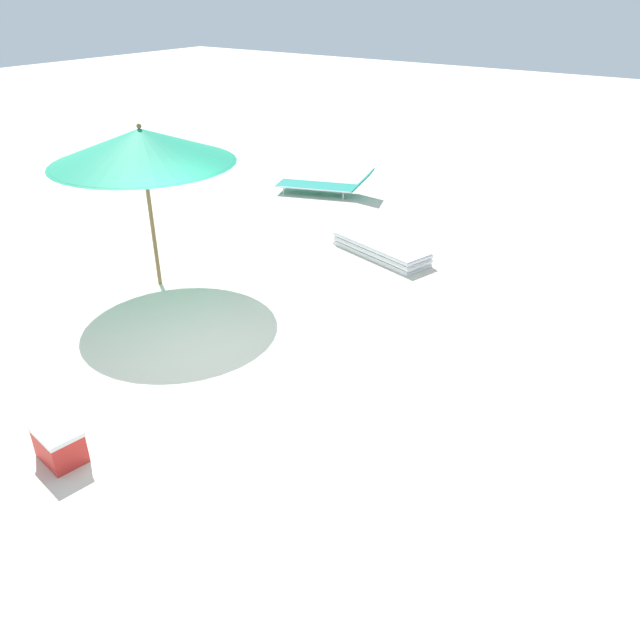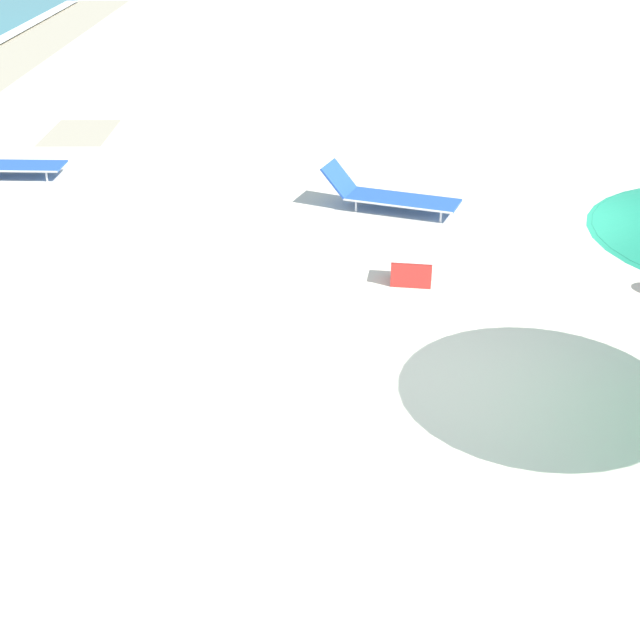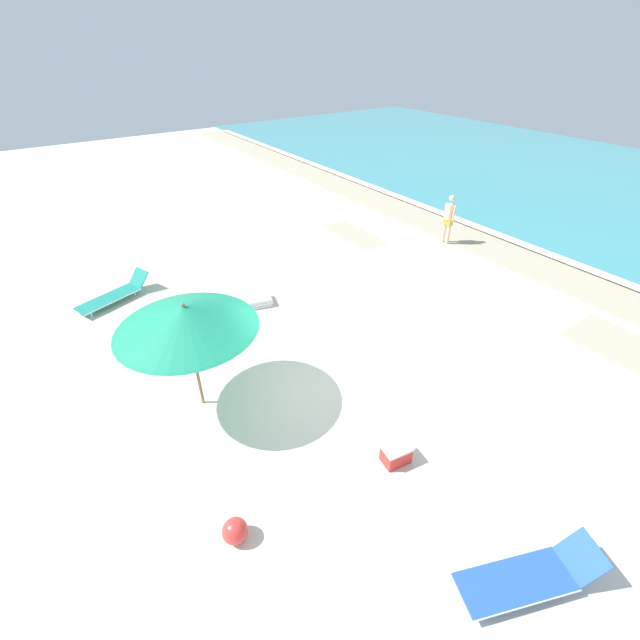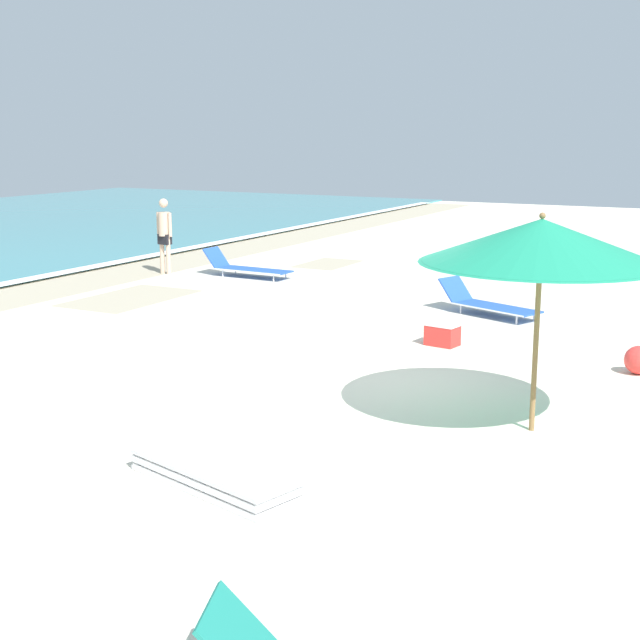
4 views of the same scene
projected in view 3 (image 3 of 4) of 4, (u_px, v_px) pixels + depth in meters
ground_plane at (324, 392)px, 9.32m from camera, size 60.00×60.00×0.16m
beach_umbrella at (186, 318)px, 7.76m from camera, size 2.65×2.65×2.45m
lounger_stack at (239, 303)px, 11.98m from camera, size 1.08×1.94×0.24m
sun_lounger_beside_umbrella at (115, 294)px, 12.22m from camera, size 1.29×2.20×0.59m
sun_lounger_near_water_left at (530, 576)px, 5.89m from camera, size 1.29×2.07×0.60m
beachgoer_wading_adult at (449, 217)px, 15.13m from camera, size 0.45×0.27×1.76m
beach_ball at (235, 531)px, 6.45m from camera, size 0.40×0.40×0.40m
cooler_box at (396, 454)px, 7.64m from camera, size 0.43×0.55×0.37m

